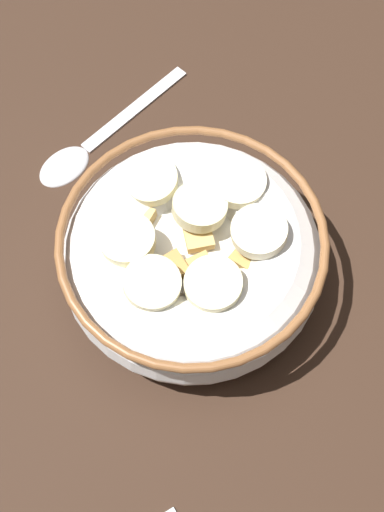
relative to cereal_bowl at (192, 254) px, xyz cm
name	(u,v)px	position (x,y,z in cm)	size (l,w,h in cm)	color
ground_plane	(192,280)	(-0.02, 0.03, -4.19)	(119.00, 119.00, 2.00)	#332116
cereal_bowl	(192,254)	(0.00, 0.00, 0.00)	(17.21, 17.21, 6.59)	white
spoon	(84,148)	(12.80, -3.33, -2.85)	(3.65, 15.02, 0.80)	silver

